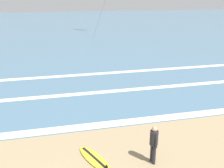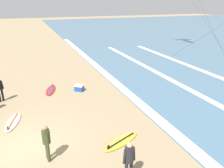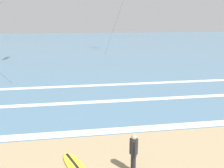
{
  "view_description": "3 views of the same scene",
  "coord_description": "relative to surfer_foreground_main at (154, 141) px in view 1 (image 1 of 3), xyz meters",
  "views": [
    {
      "loc": [
        -0.09,
        -4.2,
        6.27
      ],
      "look_at": [
        1.89,
        4.23,
        3.17
      ],
      "focal_mm": 40.36,
      "sensor_mm": 36.0,
      "label": 1
    },
    {
      "loc": [
        9.12,
        0.68,
        6.13
      ],
      "look_at": [
        0.71,
        3.93,
        2.74
      ],
      "focal_mm": 35.86,
      "sensor_mm": 36.0,
      "label": 2
    },
    {
      "loc": [
        1.46,
        -3.7,
        5.65
      ],
      "look_at": [
        2.83,
        5.36,
        3.03
      ],
      "focal_mm": 36.35,
      "sensor_mm": 36.0,
      "label": 3
    }
  ],
  "objects": [
    {
      "name": "wave_foam_outer_break",
      "position": [
        -2.7,
        12.04,
        -0.94
      ],
      "size": [
        39.23,
        0.57,
        0.01
      ],
      "primitive_type": "cube",
      "color": "white",
      "rests_on": "ocean_surface"
    },
    {
      "name": "surfboard_left_pile",
      "position": [
        -2.2,
        0.66,
        -0.91
      ],
      "size": [
        1.4,
        2.16,
        0.25
      ],
      "color": "yellow",
      "rests_on": "ground"
    },
    {
      "name": "ocean_surface",
      "position": [
        -3.37,
        47.99,
        -0.95
      ],
      "size": [
        140.0,
        90.0,
        0.01
      ],
      "primitive_type": "cube",
      "color": "slate",
      "rests_on": "ground"
    },
    {
      "name": "surfer_foreground_main",
      "position": [
        0.0,
        0.0,
        0.0
      ],
      "size": [
        0.32,
        0.51,
        1.6
      ],
      "color": "#232328",
      "rests_on": "ground"
    },
    {
      "name": "wave_foam_mid_break",
      "position": [
        -4.39,
        7.85,
        -0.94
      ],
      "size": [
        37.22,
        0.52,
        0.01
      ],
      "primitive_type": "cube",
      "color": "white",
      "rests_on": "ocean_surface"
    },
    {
      "name": "wave_foam_shoreline",
      "position": [
        -5.01,
        3.39,
        -0.94
      ],
      "size": [
        53.9,
        0.64,
        0.01
      ],
      "primitive_type": "cube",
      "color": "white",
      "rests_on": "ocean_surface"
    }
  ]
}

